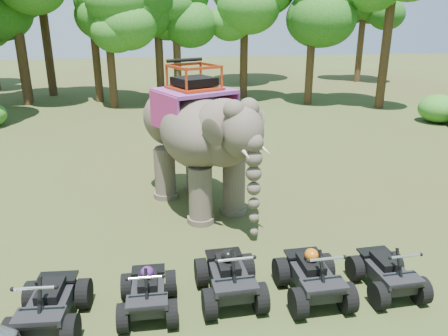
{
  "coord_description": "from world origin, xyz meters",
  "views": [
    {
      "loc": [
        -1.85,
        -9.97,
        5.91
      ],
      "look_at": [
        0.0,
        1.2,
        1.9
      ],
      "focal_mm": 35.0,
      "sensor_mm": 36.0,
      "label": 1
    }
  ],
  "objects": [
    {
      "name": "ground",
      "position": [
        0.0,
        0.0,
        0.0
      ],
      "size": [
        110.0,
        110.0,
        0.0
      ],
      "primitive_type": "plane",
      "color": "#47381E",
      "rests_on": "ground"
    },
    {
      "name": "elephant",
      "position": [
        -0.53,
        3.12,
        2.3
      ],
      "size": [
        4.48,
        5.98,
        4.6
      ],
      "primitive_type": null,
      "rotation": [
        0.0,
        0.0,
        0.43
      ],
      "color": "#4A4035",
      "rests_on": "ground"
    },
    {
      "name": "atv_0",
      "position": [
        -4.07,
        -2.31,
        0.67
      ],
      "size": [
        1.45,
        1.89,
        1.33
      ],
      "primitive_type": null,
      "rotation": [
        0.0,
        0.0,
        -0.08
      ],
      "color": "black",
      "rests_on": "ground"
    },
    {
      "name": "atv_1",
      "position": [
        -2.15,
        -2.16,
        0.6
      ],
      "size": [
        1.22,
        1.65,
        1.2
      ],
      "primitive_type": null,
      "rotation": [
        0.0,
        0.0,
        -0.03
      ],
      "color": "black",
      "rests_on": "ground"
    },
    {
      "name": "atv_2",
      "position": [
        -0.41,
        -1.96,
        0.68
      ],
      "size": [
        1.38,
        1.86,
        1.35
      ],
      "primitive_type": null,
      "rotation": [
        0.0,
        0.0,
        0.03
      ],
      "color": "black",
      "rests_on": "ground"
    },
    {
      "name": "atv_3",
      "position": [
        1.39,
        -2.24,
        0.67
      ],
      "size": [
        1.36,
        1.84,
        1.35
      ],
      "primitive_type": null,
      "rotation": [
        0.0,
        0.0,
        0.02
      ],
      "color": "black",
      "rests_on": "ground"
    },
    {
      "name": "atv_4",
      "position": [
        3.12,
        -2.28,
        0.62
      ],
      "size": [
        1.26,
        1.7,
        1.23
      ],
      "primitive_type": null,
      "rotation": [
        0.0,
        0.0,
        0.03
      ],
      "color": "black",
      "rests_on": "ground"
    },
    {
      "name": "tree_0",
      "position": [
        0.0,
        20.87,
        3.68
      ],
      "size": [
        5.16,
        5.16,
        7.36
      ],
      "primitive_type": null,
      "color": "#195114",
      "rests_on": "ground"
    },
    {
      "name": "tree_1",
      "position": [
        4.88,
        21.81,
        4.03
      ],
      "size": [
        5.65,
        5.65,
        8.07
      ],
      "primitive_type": null,
      "color": "#195114",
      "rests_on": "ground"
    },
    {
      "name": "tree_2",
      "position": [
        8.81,
        18.78,
        3.85
      ],
      "size": [
        5.39,
        5.39,
        7.69
      ],
      "primitive_type": null,
      "color": "#195114",
      "rests_on": "ground"
    },
    {
      "name": "tree_3",
      "position": [
        13.01,
        16.68,
        4.49
      ],
      "size": [
        6.29,
        6.29,
        8.99
      ],
      "primitive_type": null,
      "color": "#195114",
      "rests_on": "ground"
    },
    {
      "name": "tree_24",
      "position": [
        -10.27,
        21.56,
        4.39
      ],
      "size": [
        6.15,
        6.15,
        8.78
      ],
      "primitive_type": null,
      "color": "#195114",
      "rests_on": "ground"
    },
    {
      "name": "tree_25",
      "position": [
        -4.34,
        19.62,
        3.54
      ],
      "size": [
        4.96,
        4.96,
        7.09
      ],
      "primitive_type": null,
      "color": "#195114",
      "rests_on": "ground"
    },
    {
      "name": "tree_26",
      "position": [
        16.87,
        28.09,
        4.19
      ],
      "size": [
        5.86,
        5.86,
        8.37
      ],
      "primitive_type": null,
      "color": "#195114",
      "rests_on": "ground"
    },
    {
      "name": "tree_28",
      "position": [
        6.29,
        28.67,
        5.45
      ],
      "size": [
        7.64,
        7.64,
        10.91
      ],
      "primitive_type": null,
      "color": "#195114",
      "rests_on": "ground"
    },
    {
      "name": "tree_29",
      "position": [
        -9.32,
        25.25,
        5.25
      ],
      "size": [
        7.35,
        7.35,
        10.5
      ],
      "primitive_type": null,
      "color": "#195114",
      "rests_on": "ground"
    },
    {
      "name": "tree_30",
      "position": [
        -5.51,
        21.99,
        3.85
      ],
      "size": [
        5.39,
        5.39,
        7.7
      ],
      "primitive_type": null,
      "color": "#195114",
      "rests_on": "ground"
    },
    {
      "name": "tree_31",
      "position": [
        -1.2,
        21.45,
        4.12
      ],
      "size": [
        5.77,
        5.77,
        8.24
      ],
      "primitive_type": null,
      "color": "#195114",
      "rests_on": "ground"
    },
    {
      "name": "tree_34",
      "position": [
        -10.43,
        22.61,
        4.41
      ],
      "size": [
        6.17,
        6.17,
        8.81
      ],
      "primitive_type": null,
      "color": "#195114",
      "rests_on": "ground"
    }
  ]
}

